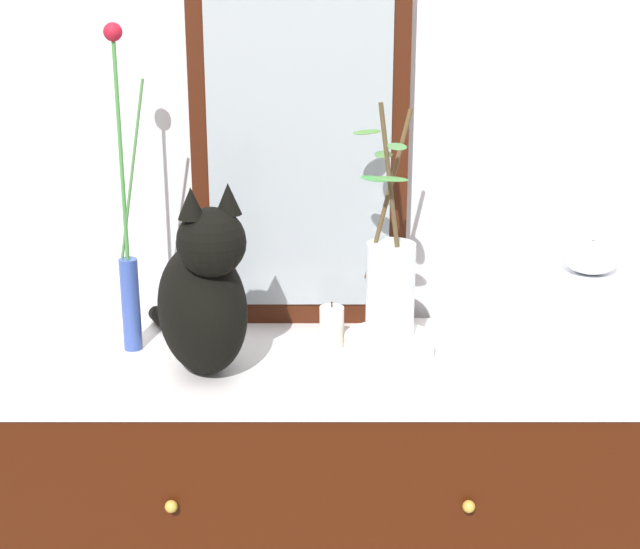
# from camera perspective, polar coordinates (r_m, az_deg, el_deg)

# --- Properties ---
(wall_back) EXTENTS (4.40, 0.08, 2.60)m
(wall_back) POSITION_cam_1_polar(r_m,az_deg,el_deg) (2.13, 0.02, 8.54)
(wall_back) COLOR silver
(wall_back) RESTS_ON ground_plane
(sideboard) EXTENTS (1.25, 0.48, 0.89)m
(sideboard) POSITION_cam_1_polar(r_m,az_deg,el_deg) (2.17, -0.00, -15.84)
(sideboard) COLOR #351205
(sideboard) RESTS_ON ground_plane
(mirror_leaning) EXTENTS (0.46, 0.03, 0.78)m
(mirror_leaning) POSITION_cam_1_polar(r_m,az_deg,el_deg) (2.04, -1.21, 7.43)
(mirror_leaning) COLOR #341308
(mirror_leaning) RESTS_ON sideboard
(cat_sitting) EXTENTS (0.28, 0.43, 0.39)m
(cat_sitting) POSITION_cam_1_polar(r_m,az_deg,el_deg) (1.85, -6.94, -1.27)
(cat_sitting) COLOR black
(cat_sitting) RESTS_ON sideboard
(vase_slim_green) EXTENTS (0.07, 0.04, 0.66)m
(vase_slim_green) POSITION_cam_1_polar(r_m,az_deg,el_deg) (1.97, -11.32, 1.03)
(vase_slim_green) COLOR #304793
(vase_slim_green) RESTS_ON sideboard
(bowl_porcelain) EXTENTS (0.18, 0.18, 0.05)m
(bowl_porcelain) POSITION_cam_1_polar(r_m,az_deg,el_deg) (1.95, 4.10, -4.34)
(bowl_porcelain) COLOR white
(bowl_porcelain) RESTS_ON sideboard
(vase_glass_clear) EXTENTS (0.13, 0.21, 0.47)m
(vase_glass_clear) POSITION_cam_1_polar(r_m,az_deg,el_deg) (1.90, 4.17, -0.51)
(vase_glass_clear) COLOR silver
(vase_glass_clear) RESTS_ON bowl_porcelain
(jar_lidded_porcelain) EXTENTS (0.12, 0.12, 0.29)m
(jar_lidded_porcelain) POSITION_cam_1_polar(r_m,az_deg,el_deg) (1.93, 15.52, -1.93)
(jar_lidded_porcelain) COLOR white
(jar_lidded_porcelain) RESTS_ON sideboard
(candle_pillar) EXTENTS (0.05, 0.05, 0.10)m
(candle_pillar) POSITION_cam_1_polar(r_m,az_deg,el_deg) (2.00, 0.70, -3.11)
(candle_pillar) COLOR beige
(candle_pillar) RESTS_ON sideboard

